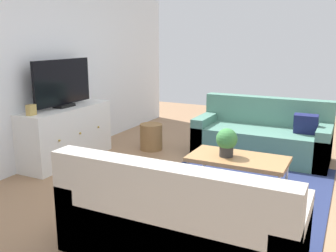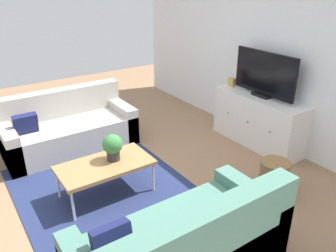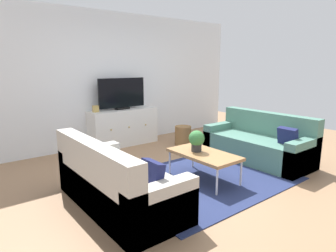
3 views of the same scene
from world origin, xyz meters
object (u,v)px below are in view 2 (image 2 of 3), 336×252
object	(u,v)px
couch_left_side	(68,129)
mantel_clock	(232,82)
flat_screen_tv	(265,74)
wicker_basket	(274,177)
potted_plant	(113,146)
coffee_table	(105,166)
couch_right_side	(186,250)
tv_console	(258,121)

from	to	relation	value
couch_left_side	mantel_clock	size ratio (longest dim) A/B	14.01
flat_screen_tv	wicker_basket	distance (m)	1.53
potted_plant	flat_screen_tv	world-z (taller)	flat_screen_tv
flat_screen_tv	wicker_basket	bearing A→B (deg)	-39.50
couch_left_side	wicker_basket	size ratio (longest dim) A/B	4.60
coffee_table	wicker_basket	world-z (taller)	coffee_table
couch_left_side	coffee_table	size ratio (longest dim) A/B	1.74
couch_left_side	coffee_table	bearing A→B (deg)	-1.97
couch_left_side	coffee_table	world-z (taller)	couch_left_side
couch_left_side	flat_screen_tv	xyz separation A→B (m)	(1.49, 2.39, 0.79)
couch_left_side	flat_screen_tv	bearing A→B (deg)	58.15
couch_right_side	potted_plant	distance (m)	1.51
wicker_basket	tv_console	bearing A→B (deg)	141.21
couch_right_side	coffee_table	size ratio (longest dim) A/B	1.74
coffee_table	tv_console	bearing A→B (deg)	88.48
couch_right_side	wicker_basket	world-z (taller)	couch_right_side
coffee_table	flat_screen_tv	xyz separation A→B (m)	(0.06, 2.44, 0.69)
couch_right_side	wicker_basket	size ratio (longest dim) A/B	4.60
couch_right_side	tv_console	xyz separation A→B (m)	(-1.38, 2.37, 0.10)
potted_plant	coffee_table	bearing A→B (deg)	-75.77
flat_screen_tv	wicker_basket	xyz separation A→B (m)	(0.97, -0.80, -0.87)
flat_screen_tv	couch_right_side	bearing A→B (deg)	-60.03
coffee_table	potted_plant	size ratio (longest dim) A/B	3.36
couch_right_side	coffee_table	xyz separation A→B (m)	(-1.45, -0.05, 0.10)
potted_plant	mantel_clock	size ratio (longest dim) A/B	2.39
tv_console	wicker_basket	distance (m)	1.26
wicker_basket	couch_left_side	bearing A→B (deg)	-147.06
potted_plant	tv_console	bearing A→B (deg)	87.62
couch_left_side	flat_screen_tv	world-z (taller)	flat_screen_tv
couch_left_side	potted_plant	xyz separation A→B (m)	(1.39, 0.07, 0.31)
mantel_clock	flat_screen_tv	bearing A→B (deg)	1.91
coffee_table	potted_plant	world-z (taller)	potted_plant
tv_console	flat_screen_tv	xyz separation A→B (m)	(0.00, 0.02, 0.70)
couch_left_side	couch_right_side	distance (m)	2.87
coffee_table	flat_screen_tv	size ratio (longest dim) A/B	1.01
coffee_table	couch_left_side	bearing A→B (deg)	178.03
tv_console	flat_screen_tv	size ratio (longest dim) A/B	1.39
potted_plant	wicker_basket	bearing A→B (deg)	54.89
wicker_basket	flat_screen_tv	bearing A→B (deg)	140.50
couch_left_side	wicker_basket	bearing A→B (deg)	32.94
couch_left_side	coffee_table	distance (m)	1.43
couch_left_side	potted_plant	bearing A→B (deg)	3.07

